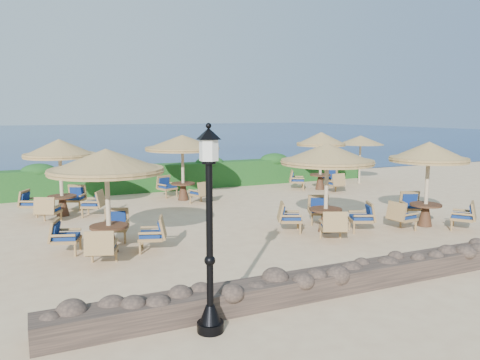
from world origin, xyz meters
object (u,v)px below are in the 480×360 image
Objects in this scene: cafe_set_3 at (60,167)px; cafe_set_5 at (321,152)px; lamp_post at (210,239)px; extra_parasol at (361,140)px; cafe_set_4 at (182,150)px; cafe_set_0 at (107,181)px; cafe_set_1 at (327,172)px; cafe_set_2 at (428,169)px.

cafe_set_3 is 11.33m from cafe_set_5.
lamp_post is at bearing -130.90° from cafe_set_5.
cafe_set_4 reaches higher than extra_parasol.
cafe_set_0 is 6.25m from cafe_set_1.
lamp_post is 1.18× the size of cafe_set_3.
cafe_set_1 is (5.44, 4.61, 0.26)m from lamp_post.
lamp_post is 9.54m from cafe_set_2.
lamp_post is at bearing -139.72° from cafe_set_1.
cafe_set_3 and cafe_set_5 have the same top height.
lamp_post is 1.19× the size of cafe_set_5.
cafe_set_2 reaches higher than extra_parasol.
cafe_set_5 is at bearing -164.70° from extra_parasol.
cafe_set_4 is (-9.49, -0.72, -0.12)m from extra_parasol.
cafe_set_0 is at bearing -81.17° from cafe_set_3.
cafe_set_3 is at bearing 98.83° from cafe_set_0.
lamp_post is 1.15× the size of cafe_set_0.
cafe_set_2 and cafe_set_4 have the same top height.
extra_parasol is 0.84× the size of cafe_set_0.
cafe_set_3 is at bearing 148.60° from cafe_set_2.
extra_parasol is 8.99m from cafe_set_2.
cafe_set_5 is (9.71, 11.21, 0.21)m from lamp_post.
cafe_set_5 is at bearing 82.14° from cafe_set_2.
extra_parasol is 0.86× the size of cafe_set_3.
extra_parasol is 14.30m from cafe_set_3.
lamp_post is at bearing -105.44° from cafe_set_4.
lamp_post is 1.16× the size of cafe_set_1.
cafe_set_2 and cafe_set_5 have the same top height.
lamp_post reaches higher than extra_parasol.
cafe_set_4 is at bearing 179.43° from cafe_set_5.
extra_parasol is at bearing 4.37° from cafe_set_4.
cafe_set_1 and cafe_set_2 have the same top height.
cafe_set_5 is (-2.89, -0.79, -0.41)m from extra_parasol.
cafe_set_4 is 6.60m from cafe_set_5.
extra_parasol is 0.85× the size of cafe_set_1.
extra_parasol is at bearing 45.91° from cafe_set_1.
extra_parasol is 9.51m from cafe_set_4.
cafe_set_3 is (-14.17, -1.82, -0.47)m from extra_parasol.
lamp_post is 1.20× the size of cafe_set_2.
cafe_set_0 is 0.96× the size of cafe_set_4.
cafe_set_0 is at bearing 175.10° from cafe_set_1.
cafe_set_0 is at bearing 172.60° from cafe_set_2.
cafe_set_2 is (8.70, 3.91, 0.25)m from lamp_post.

